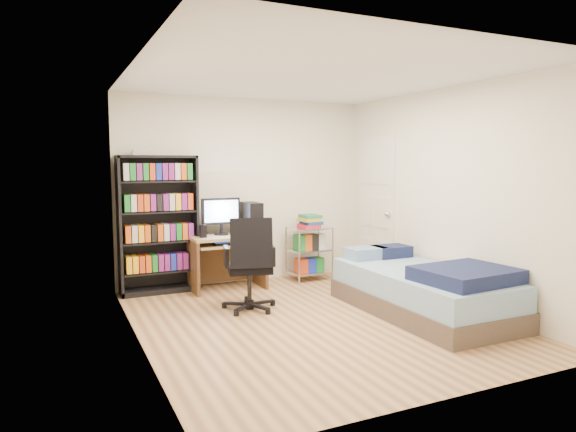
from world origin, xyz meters
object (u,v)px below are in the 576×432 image
media_shelf (158,223)px  bed (423,289)px  office_chair (250,281)px  computer_desk (233,240)px

media_shelf → bed: bearing=-41.4°
office_chair → computer_desk: bearing=94.9°
computer_desk → office_chair: computer_desk is taller
media_shelf → office_chair: 1.55m
office_chair → bed: (1.67, -0.91, -0.07)m
media_shelf → computer_desk: (0.92, -0.16, -0.25)m
computer_desk → office_chair: bearing=-98.9°
bed → office_chair: bearing=151.4°
office_chair → bed: 1.90m
bed → media_shelf: bearing=138.6°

